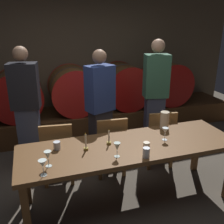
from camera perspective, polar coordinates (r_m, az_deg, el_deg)
ground_plane at (r=3.41m, az=-1.25°, el=-18.02°), size 9.24×9.24×0.00m
back_wall at (r=5.29m, az=-9.78°, el=11.10°), size 7.11×0.24×2.60m
barrel_shelf at (r=5.06m, az=-8.09°, el=-2.09°), size 6.40×0.90×0.42m
wine_barrel_left at (r=4.80m, az=-20.25°, el=3.65°), size 0.86×0.80×0.86m
wine_barrel_center at (r=4.85m, az=-8.65°, el=4.85°), size 0.86×0.80×0.86m
wine_barrel_right at (r=5.11m, az=2.66°, el=5.82°), size 0.86×0.80×0.86m
wine_barrel_far_right at (r=5.50m, az=11.79°, el=6.45°), size 0.86×0.80×0.86m
dining_table at (r=2.97m, az=3.98°, el=-8.47°), size 2.49×0.79×0.76m
chair_left at (r=3.46m, az=-12.03°, el=-8.22°), size 0.45×0.45×0.88m
chair_center at (r=3.55m, az=-0.33°, el=-6.96°), size 0.43×0.43×0.88m
chair_right at (r=3.82m, az=10.44°, el=-5.23°), size 0.45×0.45×0.88m
guest_left at (r=3.76m, az=-18.36°, el=0.52°), size 0.42×0.31×1.77m
guest_center at (r=3.72m, az=-2.62°, el=0.84°), size 0.44×0.36×1.71m
guest_right at (r=4.21m, az=9.57°, el=3.73°), size 0.42×0.31×1.81m
candle_left at (r=2.81m, az=-5.81°, el=-7.30°), size 0.05×0.05×0.21m
candle_right at (r=2.92m, az=-0.70°, el=-6.19°), size 0.05×0.05×0.19m
pitcher at (r=3.39m, az=11.58°, el=-1.74°), size 0.11×0.11×0.22m
wine_glass_far_left at (r=2.43m, az=-15.15°, el=-11.10°), size 0.08×0.08×0.16m
wine_glass_center_left at (r=2.55m, az=-14.05°, el=-9.37°), size 0.07×0.07×0.16m
wine_glass_center_right at (r=2.64m, az=1.14°, el=-7.77°), size 0.07×0.07×0.16m
wine_glass_far_right at (r=3.05m, az=11.72°, el=-4.18°), size 0.07×0.07×0.15m
cup_far_left at (r=2.88m, az=-12.12°, el=-7.27°), size 0.08×0.08×0.09m
cup_center_left at (r=2.68m, az=7.60°, el=-8.91°), size 0.07×0.07×0.11m
cup_center_right at (r=2.84m, az=7.63°, el=-7.44°), size 0.07×0.07×0.08m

